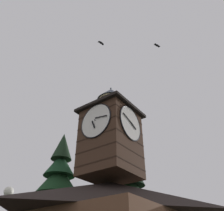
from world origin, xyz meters
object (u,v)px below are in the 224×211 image
(clock_tower, at_px, (111,135))
(flying_bird_high, at_px, (157,45))
(pine_tree_behind, at_px, (55,210))
(pine_tree_aside, at_px, (130,210))
(flying_bird_low, at_px, (101,43))
(moon, at_px, (9,192))

(clock_tower, height_order, flying_bird_high, flying_bird_high)
(clock_tower, bearing_deg, pine_tree_behind, -93.87)
(pine_tree_behind, bearing_deg, pine_tree_aside, 152.14)
(pine_tree_behind, xyz_separation_m, flying_bird_low, (2.44, 6.70, 15.11))
(flying_bird_high, xyz_separation_m, flying_bird_low, (4.21, -4.38, -0.50))
(clock_tower, height_order, moon, moon)
(flying_bird_high, bearing_deg, pine_tree_behind, -80.92)
(pine_tree_aside, relative_size, flying_bird_high, 16.88)
(clock_tower, relative_size, pine_tree_behind, 0.69)
(pine_tree_behind, bearing_deg, flying_bird_high, 99.08)
(clock_tower, relative_size, flying_bird_low, 12.63)
(pine_tree_behind, distance_m, moon, 41.43)
(pine_tree_aside, distance_m, moon, 42.42)
(pine_tree_aside, height_order, flying_bird_high, flying_bird_high)
(moon, bearing_deg, flying_bird_high, 72.62)
(pine_tree_behind, bearing_deg, moon, -114.53)
(clock_tower, height_order, pine_tree_behind, clock_tower)
(pine_tree_aside, bearing_deg, pine_tree_behind, -27.86)
(flying_bird_high, distance_m, flying_bird_low, 6.10)
(pine_tree_aside, height_order, moon, moon)
(flying_bird_low, bearing_deg, clock_tower, -175.04)
(flying_bird_high, bearing_deg, pine_tree_aside, -124.21)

